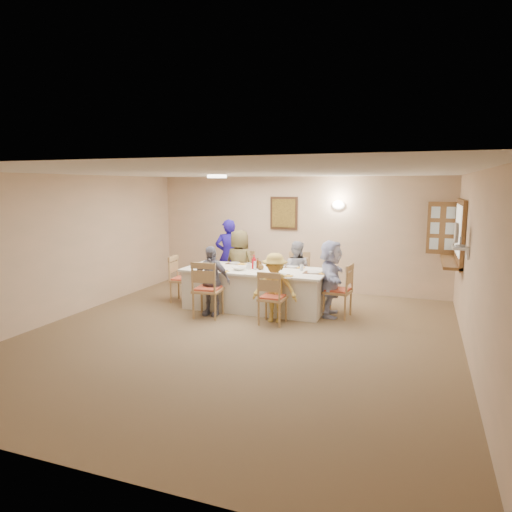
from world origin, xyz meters
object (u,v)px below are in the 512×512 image
(chair_left_end, at_px, (183,279))
(diner_front_right, at_px, (275,288))
(serving_hatch, at_px, (460,232))
(chair_back_left, at_px, (242,274))
(chair_front_left, at_px, (208,289))
(diner_right_end, at_px, (331,278))
(diner_back_left, at_px, (240,264))
(chair_back_right, at_px, (297,277))
(chair_right_end, at_px, (338,290))
(chair_front_right, at_px, (273,297))
(condiment_ketchup, at_px, (254,262))
(diner_back_right, at_px, (296,272))
(diner_front_left, at_px, (211,281))
(desk_fan, at_px, (459,238))
(caregiver, at_px, (229,255))
(dining_table, at_px, (255,289))

(chair_left_end, relative_size, diner_front_right, 0.78)
(serving_hatch, relative_size, chair_left_end, 1.62)
(chair_back_left, height_order, chair_front_left, chair_front_left)
(diner_right_end, bearing_deg, diner_back_left, 62.58)
(chair_back_right, relative_size, chair_right_end, 1.03)
(chair_front_right, bearing_deg, condiment_ketchup, -51.74)
(chair_front_left, bearing_deg, diner_right_end, -164.12)
(diner_back_right, bearing_deg, diner_front_right, 90.95)
(chair_front_left, bearing_deg, diner_back_right, -134.76)
(serving_hatch, height_order, chair_front_left, serving_hatch)
(serving_hatch, bearing_deg, diner_right_end, -160.59)
(diner_back_right, height_order, diner_right_end, diner_right_end)
(chair_back_right, height_order, chair_left_end, chair_back_right)
(serving_hatch, xyz_separation_m, chair_back_right, (-2.92, 0.06, -1.01))
(diner_front_left, distance_m, diner_right_end, 2.13)
(chair_front_right, bearing_deg, diner_right_end, -135.08)
(chair_right_end, bearing_deg, diner_front_right, -48.26)
(chair_front_right, relative_size, diner_right_end, 0.68)
(serving_hatch, xyz_separation_m, desk_fan, (-0.11, -1.35, 0.05))
(chair_back_right, distance_m, caregiver, 1.71)
(chair_front_left, relative_size, chair_front_right, 1.11)
(chair_left_end, height_order, condiment_ketchup, condiment_ketchup)
(serving_hatch, xyz_separation_m, diner_back_left, (-4.12, -0.06, -0.79))
(chair_right_end, relative_size, caregiver, 0.61)
(chair_right_end, distance_m, diner_front_right, 1.17)
(chair_right_end, distance_m, diner_back_right, 1.18)
(serving_hatch, distance_m, diner_right_end, 2.37)
(condiment_ketchup, bearing_deg, diner_right_end, -1.16)
(dining_table, distance_m, condiment_ketchup, 0.51)
(chair_back_right, bearing_deg, diner_front_right, -94.30)
(diner_front_left, distance_m, diner_front_right, 1.20)
(chair_back_right, distance_m, condiment_ketchup, 1.08)
(dining_table, distance_m, diner_right_end, 1.45)
(chair_back_right, xyz_separation_m, diner_front_left, (-1.20, -1.48, 0.13))
(chair_front_left, height_order, diner_right_end, diner_right_end)
(desk_fan, xyz_separation_m, chair_right_end, (-1.86, 0.61, -1.07))
(chair_back_left, distance_m, condiment_ketchup, 1.04)
(chair_left_end, bearing_deg, diner_back_right, -77.33)
(diner_front_right, bearing_deg, caregiver, 126.44)
(diner_back_left, bearing_deg, diner_front_left, 101.04)
(serving_hatch, bearing_deg, chair_right_end, -159.41)
(dining_table, xyz_separation_m, caregiver, (-1.05, 1.15, 0.41))
(diner_back_right, relative_size, diner_front_left, 0.98)
(diner_right_end, distance_m, condiment_ketchup, 1.47)
(serving_hatch, bearing_deg, chair_left_end, -171.71)
(chair_front_left, distance_m, diner_back_right, 1.91)
(chair_front_right, bearing_deg, chair_left_end, -19.78)
(chair_left_end, distance_m, caregiver, 1.30)
(serving_hatch, bearing_deg, diner_back_right, -178.85)
(chair_back_right, bearing_deg, chair_right_end, -44.40)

